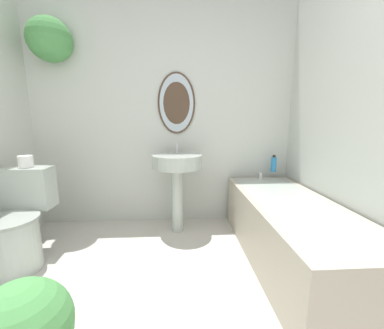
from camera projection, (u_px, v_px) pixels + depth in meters
name	position (u px, v px, depth m)	size (l,w,h in m)	color
wall_back	(150.00, 106.00, 2.54)	(2.94, 0.41, 2.40)	silver
wall_right	(373.00, 112.00, 1.55)	(0.06, 2.35, 2.40)	silver
toilet	(17.00, 227.00, 1.86)	(0.42, 0.61, 0.76)	#B2BCB2
pedestal_sink	(177.00, 170.00, 2.38)	(0.50, 0.50, 0.91)	#B2BCB2
bathtub	(291.00, 230.00, 1.91)	(0.67, 1.70, 0.59)	#B2A893
shampoo_bottle	(274.00, 164.00, 2.61)	(0.06, 0.06, 0.19)	#2D84C6
toilet_paper_roll	(26.00, 162.00, 1.97)	(0.11, 0.11, 0.10)	white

